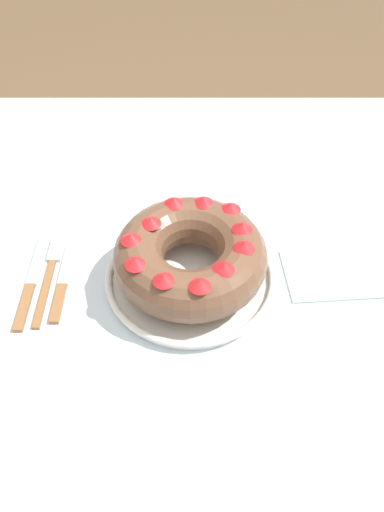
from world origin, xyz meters
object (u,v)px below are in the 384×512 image
(serving_knife, at_px, (32,286))
(napkin, at_px, (335,274))
(serving_dish, at_px, (192,277))
(bundt_cake, at_px, (192,255))
(cake_knife, at_px, (64,286))
(fork, at_px, (52,273))

(serving_knife, xyz_separation_m, napkin, (0.53, 0.03, -0.00))
(serving_dish, distance_m, bundt_cake, 0.06)
(serving_dish, height_order, napkin, serving_dish)
(bundt_cake, height_order, serving_knife, bundt_cake)
(serving_knife, bearing_deg, cake_knife, 4.17)
(fork, relative_size, serving_knife, 0.95)
(cake_knife, relative_size, napkin, 1.04)
(serving_dish, xyz_separation_m, fork, (-0.25, 0.02, -0.01))
(bundt_cake, relative_size, napkin, 1.49)
(fork, height_order, cake_knife, cake_knife)
(serving_dish, bearing_deg, bundt_cake, -65.14)
(fork, relative_size, napkin, 1.18)
(serving_knife, bearing_deg, fork, 51.57)
(serving_dish, bearing_deg, cake_knife, -176.33)
(serving_knife, relative_size, cake_knife, 1.20)
(serving_dish, xyz_separation_m, bundt_cake, (0.00, -0.00, 0.06))
(napkin, bearing_deg, serving_knife, -176.62)
(bundt_cake, height_order, napkin, bundt_cake)
(serving_dish, bearing_deg, fork, 176.34)
(serving_dish, height_order, bundt_cake, bundt_cake)
(serving_knife, distance_m, napkin, 0.54)
(bundt_cake, bearing_deg, serving_dish, 114.86)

